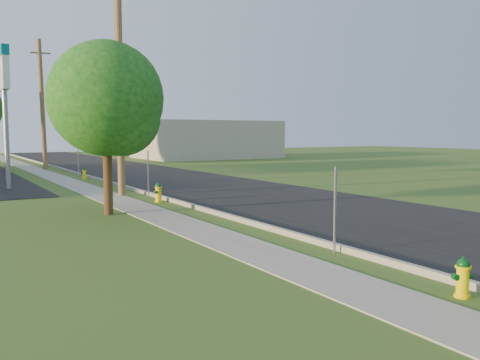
% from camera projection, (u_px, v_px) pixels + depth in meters
% --- Properties ---
extents(road, '(8.00, 120.00, 0.02)m').
position_uv_depth(road, '(316.00, 207.00, 18.83)').
color(road, black).
rests_on(road, ground).
extents(curb, '(0.15, 120.00, 0.15)m').
position_uv_depth(curb, '(222.00, 214.00, 16.76)').
color(curb, gray).
rests_on(curb, ground).
extents(sidewalk, '(1.50, 120.00, 0.03)m').
position_uv_depth(sidewalk, '(173.00, 221.00, 15.87)').
color(sidewalk, gray).
rests_on(sidewalk, ground).
extents(utility_pole_mid, '(1.40, 0.32, 9.80)m').
position_uv_depth(utility_pole_mid, '(119.00, 81.00, 21.71)').
color(utility_pole_mid, brown).
rests_on(utility_pole_mid, ground).
extents(utility_pole_far, '(1.40, 0.32, 9.50)m').
position_uv_depth(utility_pole_far, '(42.00, 104.00, 37.06)').
color(utility_pole_far, brown).
rests_on(utility_pole_far, ground).
extents(sign_post_near, '(0.05, 0.04, 2.00)m').
position_uv_depth(sign_post_near, '(335.00, 210.00, 11.61)').
color(sign_post_near, gray).
rests_on(sign_post_near, ground).
extents(sign_post_mid, '(0.05, 0.04, 2.00)m').
position_uv_depth(sign_post_mid, '(148.00, 174.00, 21.66)').
color(sign_post_mid, gray).
rests_on(sign_post_mid, ground).
extents(sign_post_far, '(0.05, 0.04, 2.00)m').
position_uv_depth(sign_post_far, '(78.00, 161.00, 32.06)').
color(sign_post_far, gray).
rests_on(sign_post_far, ground).
extents(price_pylon, '(0.34, 2.04, 6.85)m').
position_uv_depth(price_pylon, '(4.00, 77.00, 24.34)').
color(price_pylon, gray).
rests_on(price_pylon, ground).
extents(distant_building, '(14.00, 10.00, 4.00)m').
position_uv_depth(distant_building, '(206.00, 139.00, 55.42)').
color(distant_building, '#A0968A').
rests_on(distant_building, ground).
extents(tree_verge, '(3.83, 3.83, 5.81)m').
position_uv_depth(tree_verge, '(110.00, 103.00, 16.84)').
color(tree_verge, '#382313').
rests_on(tree_verge, ground).
extents(hydrant_near, '(0.36, 0.32, 0.70)m').
position_uv_depth(hydrant_near, '(463.00, 277.00, 8.53)').
color(hydrant_near, '#F0D500').
rests_on(hydrant_near, ground).
extents(hydrant_mid, '(0.42, 0.37, 0.80)m').
position_uv_depth(hydrant_mid, '(159.00, 192.00, 20.23)').
color(hydrant_mid, yellow).
rests_on(hydrant_mid, ground).
extents(hydrant_far, '(0.37, 0.33, 0.72)m').
position_uv_depth(hydrant_far, '(84.00, 173.00, 30.11)').
color(hydrant_far, yellow).
rests_on(hydrant_far, ground).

